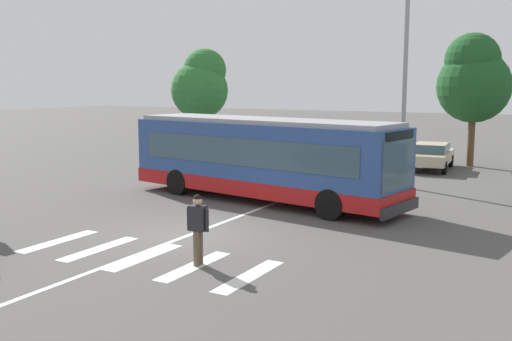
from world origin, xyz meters
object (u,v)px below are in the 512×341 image
object	(u,v)px
parked_car_white	(334,148)
background_tree_right	(473,79)
parked_car_champagne	(431,155)
pedestrian_crossing_street	(198,226)
twin_arm_street_lamp	(406,41)
parked_car_charcoal	(376,152)
background_tree_left	(201,84)
city_transit_bus	(262,158)

from	to	relation	value
parked_car_white	background_tree_right	xyz separation A→B (m)	(6.91, 1.95, 3.83)
parked_car_champagne	background_tree_right	bearing A→B (deg)	56.43
parked_car_white	background_tree_right	size ratio (longest dim) A/B	0.66
pedestrian_crossing_street	parked_car_champagne	size ratio (longest dim) A/B	0.37
pedestrian_crossing_street	twin_arm_street_lamp	world-z (taller)	twin_arm_street_lamp
parked_car_charcoal	background_tree_left	xyz separation A→B (m)	(-12.42, 1.70, 3.55)
city_transit_bus	background_tree_right	distance (m)	14.84
parked_car_charcoal	background_tree_left	distance (m)	13.03
parked_car_charcoal	parked_car_champagne	bearing A→B (deg)	2.59
pedestrian_crossing_street	parked_car_champagne	distance (m)	19.12
parked_car_charcoal	parked_car_champagne	world-z (taller)	same
pedestrian_crossing_street	parked_car_charcoal	distance (m)	19.04
city_transit_bus	parked_car_champagne	xyz separation A→B (m)	(3.59, 11.35, -0.82)
city_transit_bus	background_tree_left	xyz separation A→B (m)	(-11.65, 12.93, 2.73)
parked_car_champagne	pedestrian_crossing_street	bearing A→B (deg)	-93.24
pedestrian_crossing_street	parked_car_white	world-z (taller)	pedestrian_crossing_street
background_tree_right	background_tree_left	bearing A→B (deg)	-177.66
pedestrian_crossing_street	background_tree_left	xyz separation A→B (m)	(-14.16, 20.66, 3.35)
city_transit_bus	background_tree_left	distance (m)	17.62
twin_arm_street_lamp	background_tree_left	xyz separation A→B (m)	(-15.37, 7.49, -1.74)
pedestrian_crossing_street	parked_car_charcoal	xyz separation A→B (m)	(-1.74, 18.96, -0.20)
parked_car_white	parked_car_charcoal	distance (m)	2.63
city_transit_bus	parked_car_champagne	world-z (taller)	city_transit_bus
parked_car_white	parked_car_champagne	world-z (taller)	same
city_transit_bus	twin_arm_street_lamp	bearing A→B (deg)	55.63
parked_car_champagne	background_tree_right	distance (m)	4.69
parked_car_white	twin_arm_street_lamp	distance (m)	9.87
parked_car_white	parked_car_champagne	size ratio (longest dim) A/B	1.00
city_transit_bus	parked_car_charcoal	size ratio (longest dim) A/B	2.46
pedestrian_crossing_street	background_tree_right	world-z (taller)	background_tree_right
parked_car_white	parked_car_charcoal	world-z (taller)	same
parked_car_champagne	twin_arm_street_lamp	size ratio (longest dim) A/B	0.47
parked_car_champagne	parked_car_charcoal	bearing A→B (deg)	-177.41
twin_arm_street_lamp	background_tree_right	xyz separation A→B (m)	(1.37, 8.17, -1.47)
parked_car_white	background_tree_left	xyz separation A→B (m)	(-9.83, 1.27, 3.55)
pedestrian_crossing_street	parked_car_white	xyz separation A→B (m)	(-4.33, 19.39, -0.20)
pedestrian_crossing_street	parked_car_champagne	xyz separation A→B (m)	(1.08, 19.09, -0.20)
pedestrian_crossing_street	parked_car_white	size ratio (longest dim) A/B	0.37
parked_car_white	background_tree_left	world-z (taller)	background_tree_left
twin_arm_street_lamp	parked_car_white	bearing A→B (deg)	131.70
city_transit_bus	background_tree_left	bearing A→B (deg)	132.03
pedestrian_crossing_street	background_tree_left	distance (m)	25.27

